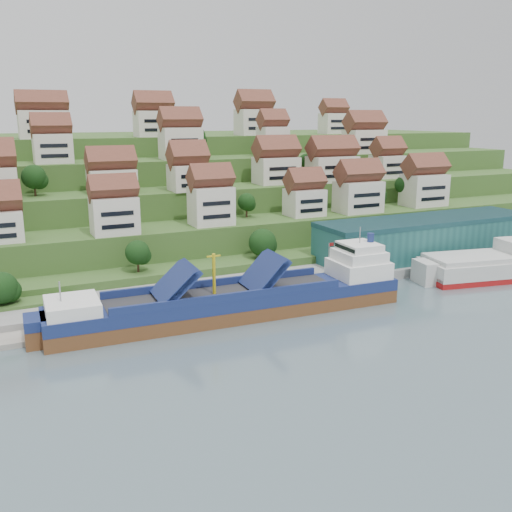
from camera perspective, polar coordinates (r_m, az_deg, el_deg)
ground at (r=112.99m, az=2.12°, el=-5.59°), size 300.00×300.00×0.00m
quay at (r=134.57m, az=6.79°, el=-1.98°), size 180.00×14.00×2.20m
hillside at (r=205.91m, az=-11.22°, el=6.07°), size 260.00×128.00×31.00m
hillside_village at (r=163.15m, az=-7.34°, el=9.08°), size 154.83×63.18×28.72m
hillside_trees at (r=147.11m, az=-9.02°, el=5.75°), size 144.53×62.35×32.35m
warehouse at (r=153.56m, az=16.66°, el=1.85°), size 60.00×15.00×10.00m
flagpole at (r=128.03m, az=7.32°, el=-0.14°), size 1.28×0.16×8.00m
cargo_ship at (r=110.03m, az=-1.47°, el=-4.49°), size 69.17×13.24×15.15m
second_ship at (r=146.56m, az=22.61°, el=-0.94°), size 34.40×17.78×9.50m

